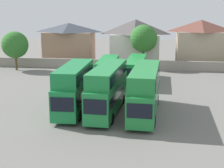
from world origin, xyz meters
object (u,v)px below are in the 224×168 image
Objects in this scene: bus_4 at (108,69)px; house_terrace_left at (69,43)px; bus_3 at (145,88)px; house_terrace_right at (200,43)px; tree_behind_wall at (144,39)px; bus_2 at (108,87)px; tree_left_of_lot at (15,45)px; house_terrace_centre at (135,41)px; bus_1 at (74,86)px; bus_5 at (136,68)px.

house_terrace_left is at bearing -149.57° from bus_4.
house_terrace_right is at bearing 165.51° from bus_3.
bus_2 is at bearing -95.12° from tree_behind_wall.
house_terrace_centre is at bearing 25.68° from tree_left_of_lot.
bus_1 is 1.12× the size of house_terrace_right.
bus_3 is (7.50, -0.05, -0.03)m from bus_1.
tree_behind_wall is (4.82, 12.38, 3.53)m from bus_4.
house_terrace_right reaches higher than house_terrace_left.
house_terrace_centre is (0.65, 32.14, 1.71)m from bus_2.
bus_1 is 1.03× the size of house_terrace_centre.
house_terrace_left is 1.10× the size of house_terrace_right.
bus_3 is at bearing -87.05° from tree_behind_wall.
bus_2 is at bearing -68.00° from house_terrace_left.
bus_5 is 12.63m from tree_behind_wall.
tree_behind_wall is (-1.43, 27.71, 2.71)m from bus_3.
house_terrace_left reaches higher than bus_4.
tree_left_of_lot is (-17.79, 6.88, 2.62)m from bus_4.
bus_5 is at bearing -170.50° from bus_3.
bus_4 is at bearing -57.51° from house_terrace_left.
bus_1 is 1.28× the size of tree_behind_wall.
bus_4 is (-6.25, 15.33, -0.83)m from bus_3.
tree_left_of_lot is at bearing -145.04° from bus_1.
bus_1 reaches higher than bus_4.
house_terrace_right reaches higher than bus_4.
bus_2 is at bearing 6.66° from bus_4.
house_terrace_right is at bearing 149.69° from bus_1.
house_terrace_centre is at bearing 170.71° from bus_1.
tree_left_of_lot is 0.87× the size of tree_behind_wall.
bus_3 is at bearing -42.74° from tree_left_of_lot.
house_terrace_right is (25.87, -1.14, 0.40)m from house_terrace_left.
house_terrace_right is 34.24m from tree_left_of_lot.
house_terrace_left is 13.48m from house_terrace_centre.
bus_4 is 1.50× the size of tree_left_of_lot.
bus_1 is 16.49m from bus_5.
house_terrace_left is at bearing -178.24° from house_terrace_centre.
tree_left_of_lot is at bearing -165.72° from house_terrace_right.
house_terrace_right is at bearing 15.55° from tree_behind_wall.
house_terrace_right is (16.64, 30.61, 1.70)m from bus_1.
bus_1 is at bearing -6.73° from bus_4.
house_terrace_centre reaches higher than bus_4.
tree_behind_wall is at bearing -67.84° from house_terrace_centre.
bus_5 is at bearing -92.79° from tree_behind_wall.
house_terrace_centre is 4.95m from tree_behind_wall.
bus_5 reaches higher than bus_4.
bus_2 is 0.96× the size of bus_3.
house_terrace_centre is (4.24, 32.16, 1.71)m from bus_1.
bus_1 is 15.36m from bus_4.
house_terrace_right reaches higher than tree_left_of_lot.
bus_3 is 32.42m from house_terrace_centre.
house_terrace_right reaches higher than bus_1.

